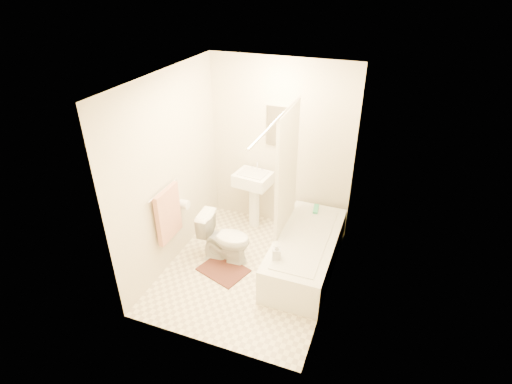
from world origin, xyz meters
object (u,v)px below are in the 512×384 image
at_px(soap_bottle, 277,252).
at_px(toilet, 225,238).
at_px(sink, 254,198).
at_px(bathtub, 305,253).
at_px(bath_mat, 223,270).

bearing_deg(soap_bottle, toilet, 158.32).
height_order(sink, bathtub, sink).
relative_size(toilet, bath_mat, 1.16).
xyz_separation_m(toilet, bathtub, (1.01, 0.20, -0.10)).
bearing_deg(toilet, bath_mat, -166.44).
bearing_deg(toilet, sink, -7.55).
bearing_deg(bathtub, toilet, -168.80).
distance_m(bathtub, soap_bottle, 0.65).
relative_size(sink, bath_mat, 1.65).
distance_m(bathtub, bath_mat, 1.06).
height_order(bath_mat, soap_bottle, soap_bottle).
bearing_deg(soap_bottle, bath_mat, 173.40).
bearing_deg(bath_mat, toilet, 106.60).
relative_size(bathtub, bath_mat, 2.85).
height_order(toilet, bathtub, toilet).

